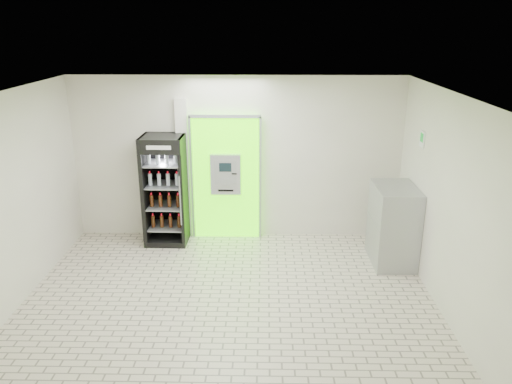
{
  "coord_description": "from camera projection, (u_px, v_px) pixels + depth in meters",
  "views": [
    {
      "loc": [
        0.52,
        -6.34,
        3.85
      ],
      "look_at": [
        0.37,
        1.2,
        1.29
      ],
      "focal_mm": 35.0,
      "sensor_mm": 36.0,
      "label": 1
    }
  ],
  "objects": [
    {
      "name": "pillar",
      "position": [
        184.0,
        169.0,
        9.17
      ],
      "size": [
        0.22,
        0.11,
        2.6
      ],
      "color": "silver",
      "rests_on": "ground"
    },
    {
      "name": "ground",
      "position": [
        229.0,
        302.0,
        7.25
      ],
      "size": [
        6.0,
        6.0,
        0.0
      ],
      "primitive_type": "plane",
      "color": "beige",
      "rests_on": "ground"
    },
    {
      "name": "beverage_cooler",
      "position": [
        166.0,
        192.0,
        9.02
      ],
      "size": [
        0.76,
        0.72,
        1.99
      ],
      "rotation": [
        0.0,
        0.0,
        -0.02
      ],
      "color": "black",
      "rests_on": "ground"
    },
    {
      "name": "room_shell",
      "position": [
        226.0,
        182.0,
        6.66
      ],
      "size": [
        6.0,
        6.0,
        6.0
      ],
      "color": "silver",
      "rests_on": "ground"
    },
    {
      "name": "atm_assembly",
      "position": [
        226.0,
        177.0,
        9.16
      ],
      "size": [
        1.3,
        0.24,
        2.33
      ],
      "color": "#4AFE00",
      "rests_on": "ground"
    },
    {
      "name": "exit_sign",
      "position": [
        422.0,
        139.0,
        7.84
      ],
      "size": [
        0.02,
        0.22,
        0.26
      ],
      "color": "white",
      "rests_on": "room_shell"
    },
    {
      "name": "steel_cabinet",
      "position": [
        393.0,
        225.0,
        8.3
      ],
      "size": [
        0.68,
        1.0,
        1.33
      ],
      "rotation": [
        0.0,
        0.0,
        0.01
      ],
      "color": "#999BA0",
      "rests_on": "ground"
    }
  ]
}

